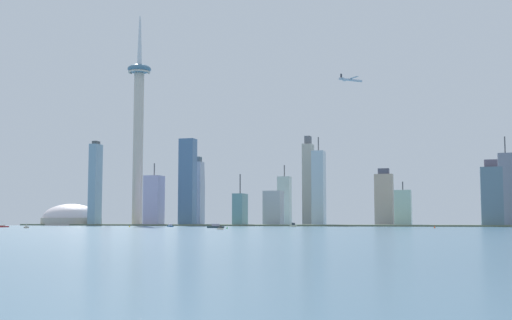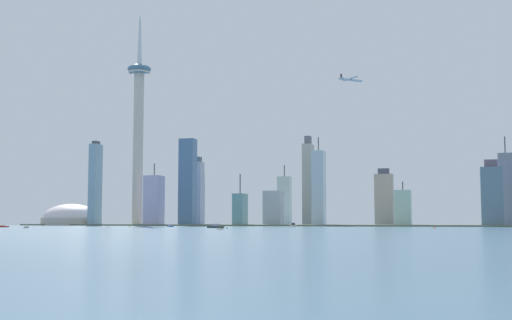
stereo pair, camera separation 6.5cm
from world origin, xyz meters
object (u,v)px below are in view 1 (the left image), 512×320
object	(u,v)px
airplane	(351,80)
skyscraper_12	(95,184)
skyscraper_2	(403,208)
skyscraper_7	(188,182)
skyscraper_9	(240,210)
boat_1	(293,225)
boat_5	(170,226)
stadium_dome	(75,219)
skyscraper_5	(104,203)
skyscraper_10	(506,189)
skyscraper_0	(198,193)
channel_buoy_2	(129,226)
skyscraper_8	(154,201)
boat_4	(26,227)
channel_buoy_1	(435,227)
boat_0	(216,226)
skyscraper_4	(319,188)
skyscraper_11	(284,201)
observation_tower	(139,117)
skyscraper_6	(384,199)
boat_3	(220,228)
skyscraper_13	(492,195)
skyscraper_1	(308,183)
boat_2	(2,226)
skyscraper_3	(273,208)
channel_buoy_0	(227,227)

from	to	relation	value
airplane	skyscraper_12	bearing A→B (deg)	131.11
skyscraper_2	skyscraper_7	distance (m)	307.33
skyscraper_9	boat_1	size ratio (longest dim) A/B	7.46
boat_5	stadium_dome	bearing A→B (deg)	19.58
skyscraper_5	skyscraper_10	distance (m)	628.44
skyscraper_0	boat_5	distance (m)	191.47
skyscraper_0	channel_buoy_2	bearing A→B (deg)	-88.98
stadium_dome	boat_1	size ratio (longest dim) A/B	10.41
skyscraper_8	boat_4	size ratio (longest dim) A/B	13.38
skyscraper_9	channel_buoy_1	world-z (taller)	skyscraper_9
skyscraper_2	airplane	xyz separation A→B (m)	(-55.45, -77.99, 161.92)
skyscraper_2	skyscraper_10	world-z (taller)	skyscraper_10
channel_buoy_1	boat_0	bearing A→B (deg)	-166.44
boat_0	boat_1	size ratio (longest dim) A/B	1.85
skyscraper_12	boat_5	bearing A→B (deg)	-34.80
skyscraper_4	skyscraper_11	size ratio (longest dim) A/B	1.38
observation_tower	skyscraper_6	distance (m)	380.19
boat_0	boat_3	xyz separation A→B (m)	(44.89, -106.70, -0.42)
skyscraper_13	boat_3	world-z (taller)	skyscraper_13
skyscraper_9	skyscraper_12	world-z (taller)	skyscraper_12
boat_0	boat_5	world-z (taller)	boat_0
skyscraper_1	boat_4	size ratio (longest dim) A/B	19.29
skyscraper_6	boat_1	size ratio (longest dim) A/B	8.36
skyscraper_8	boat_2	bearing A→B (deg)	-109.28
skyscraper_5	skyscraper_8	world-z (taller)	skyscraper_8
skyscraper_3	channel_buoy_0	distance (m)	299.95
channel_buoy_1	skyscraper_6	bearing A→B (deg)	108.40
skyscraper_9	boat_4	size ratio (longest dim) A/B	10.73
boat_3	boat_5	world-z (taller)	boat_5
stadium_dome	boat_0	bearing A→B (deg)	-36.00
skyscraper_5	boat_5	bearing A→B (deg)	-45.60
skyscraper_5	boat_4	size ratio (longest dim) A/B	11.27
skyscraper_7	skyscraper_8	xyz separation A→B (m)	(-44.70, -17.91, -27.02)
skyscraper_1	skyscraper_12	bearing A→B (deg)	-167.51
channel_buoy_2	boat_2	bearing A→B (deg)	-153.44
skyscraper_0	skyscraper_13	distance (m)	418.10
boat_1	boat_4	size ratio (longest dim) A/B	1.44
stadium_dome	skyscraper_9	xyz separation A→B (m)	(276.38, -19.76, 12.30)
boat_1	channel_buoy_2	world-z (taller)	boat_1
skyscraper_12	boat_4	bearing A→B (deg)	-72.29
skyscraper_8	boat_2	xyz separation A→B (m)	(-79.57, -227.50, -34.96)
skyscraper_8	airplane	bearing A→B (deg)	-8.00
boat_1	skyscraper_8	bearing A→B (deg)	150.39
boat_5	channel_buoy_2	bearing A→B (deg)	99.52
skyscraper_6	boat_1	world-z (taller)	skyscraper_6
skyscraper_1	boat_3	size ratio (longest dim) A/B	12.78
skyscraper_12	boat_2	distance (m)	235.53
skyscraper_10	boat_4	bearing A→B (deg)	-146.00
boat_5	channel_buoy_0	distance (m)	177.70
boat_0	boat_1	world-z (taller)	boat_0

